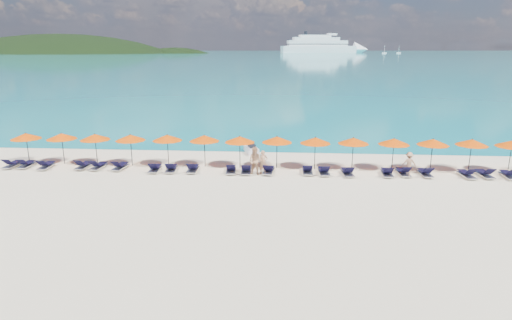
{
  "coord_description": "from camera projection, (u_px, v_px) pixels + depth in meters",
  "views": [
    {
      "loc": [
        1.89,
        -23.06,
        8.11
      ],
      "look_at": [
        0.0,
        3.0,
        1.2
      ],
      "focal_mm": 30.0,
      "sensor_mm": 36.0,
      "label": 1
    }
  ],
  "objects": [
    {
      "name": "lounger_0",
      "position": [
        13.0,
        164.0,
        29.75
      ],
      "size": [
        0.63,
        1.7,
        0.66
      ],
      "rotation": [
        0.0,
        0.0,
        -0.0
      ],
      "color": "silver",
      "rests_on": "ground"
    },
    {
      "name": "lounger_20",
      "position": [
        509.0,
        174.0,
        27.31
      ],
      "size": [
        0.69,
        1.72,
        0.66
      ],
      "rotation": [
        0.0,
        0.0,
        -0.04
      ],
      "color": "silver",
      "rests_on": "ground"
    },
    {
      "name": "umbrella_5",
      "position": [
        204.0,
        138.0,
        29.52
      ],
      "size": [
        2.1,
        2.1,
        2.28
      ],
      "color": "black",
      "rests_on": "ground"
    },
    {
      "name": "sea",
      "position": [
        287.0,
        53.0,
        660.81
      ],
      "size": [
        1600.0,
        1300.0,
        0.01
      ],
      "primitive_type": "cube",
      "color": "#1FA9B2",
      "rests_on": "ground"
    },
    {
      "name": "umbrella_0",
      "position": [
        26.0,
        136.0,
        30.22
      ],
      "size": [
        2.1,
        2.1,
        2.28
      ],
      "color": "black",
      "rests_on": "ground"
    },
    {
      "name": "lounger_9",
      "position": [
        231.0,
        169.0,
        28.44
      ],
      "size": [
        0.77,
        1.75,
        0.66
      ],
      "rotation": [
        0.0,
        0.0,
        0.09
      ],
      "color": "silver",
      "rests_on": "ground"
    },
    {
      "name": "lounger_3",
      "position": [
        83.0,
        165.0,
        29.45
      ],
      "size": [
        0.7,
        1.73,
        0.66
      ],
      "rotation": [
        0.0,
        0.0,
        -0.05
      ],
      "color": "silver",
      "rests_on": "ground"
    },
    {
      "name": "sailboat_far",
      "position": [
        399.0,
        53.0,
        575.37
      ],
      "size": [
        5.5,
        1.83,
        10.08
      ],
      "color": "white",
      "rests_on": "ground"
    },
    {
      "name": "headland_main",
      "position": [
        63.0,
        82.0,
        575.85
      ],
      "size": [
        374.0,
        242.0,
        126.5
      ],
      "color": "black",
      "rests_on": "ground"
    },
    {
      "name": "umbrella_13",
      "position": [
        512.0,
        144.0,
        27.86
      ],
      "size": [
        2.1,
        2.1,
        2.28
      ],
      "color": "black",
      "rests_on": "ground"
    },
    {
      "name": "umbrella_11",
      "position": [
        433.0,
        142.0,
        28.34
      ],
      "size": [
        2.1,
        2.1,
        2.28
      ],
      "color": "black",
      "rests_on": "ground"
    },
    {
      "name": "lounger_7",
      "position": [
        171.0,
        168.0,
        28.71
      ],
      "size": [
        0.78,
        1.75,
        0.66
      ],
      "rotation": [
        0.0,
        0.0,
        0.1
      ],
      "color": "silver",
      "rests_on": "ground"
    },
    {
      "name": "lounger_19",
      "position": [
        485.0,
        174.0,
        27.49
      ],
      "size": [
        0.73,
        1.74,
        0.66
      ],
      "rotation": [
        0.0,
        0.0,
        0.07
      ],
      "color": "silver",
      "rests_on": "ground"
    },
    {
      "name": "lounger_11",
      "position": [
        269.0,
        170.0,
        28.31
      ],
      "size": [
        0.79,
        1.75,
        0.66
      ],
      "rotation": [
        0.0,
        0.0,
        -0.1
      ],
      "color": "silver",
      "rests_on": "ground"
    },
    {
      "name": "beachgoer_c",
      "position": [
        409.0,
        163.0,
        28.16
      ],
      "size": [
        0.97,
        0.5,
        1.46
      ],
      "primitive_type": "imported",
      "rotation": [
        0.0,
        0.0,
        3.08
      ],
      "color": "tan",
      "rests_on": "ground"
    },
    {
      "name": "lounger_1",
      "position": [
        27.0,
        164.0,
        29.73
      ],
      "size": [
        0.74,
        1.74,
        0.66
      ],
      "rotation": [
        0.0,
        0.0,
        0.07
      ],
      "color": "silver",
      "rests_on": "ground"
    },
    {
      "name": "lounger_4",
      "position": [
        98.0,
        166.0,
        29.35
      ],
      "size": [
        0.76,
        1.75,
        0.66
      ],
      "rotation": [
        0.0,
        0.0,
        -0.08
      ],
      "color": "silver",
      "rests_on": "ground"
    },
    {
      "name": "umbrella_4",
      "position": [
        167.0,
        138.0,
        29.7
      ],
      "size": [
        2.1,
        2.1,
        2.28
      ],
      "color": "black",
      "rests_on": "ground"
    },
    {
      "name": "lounger_13",
      "position": [
        324.0,
        171.0,
        28.07
      ],
      "size": [
        0.74,
        1.74,
        0.66
      ],
      "rotation": [
        0.0,
        0.0,
        0.07
      ],
      "color": "silver",
      "rests_on": "ground"
    },
    {
      "name": "lounger_6",
      "position": [
        155.0,
        168.0,
        28.73
      ],
      "size": [
        0.73,
        1.74,
        0.66
      ],
      "rotation": [
        0.0,
        0.0,
        0.07
      ],
      "color": "silver",
      "rests_on": "ground"
    },
    {
      "name": "jetski",
      "position": [
        251.0,
        149.0,
        33.75
      ],
      "size": [
        1.41,
        2.29,
        0.77
      ],
      "rotation": [
        0.0,
        0.0,
        0.3
      ],
      "color": "silver",
      "rests_on": "ground"
    },
    {
      "name": "lounger_14",
      "position": [
        347.0,
        172.0,
        27.86
      ],
      "size": [
        0.74,
        1.74,
        0.66
      ],
      "rotation": [
        0.0,
        0.0,
        0.07
      ],
      "color": "silver",
      "rests_on": "ground"
    },
    {
      "name": "umbrella_2",
      "position": [
        95.0,
        137.0,
        29.94
      ],
      "size": [
        2.1,
        2.1,
        2.28
      ],
      "color": "black",
      "rests_on": "ground"
    },
    {
      "name": "lounger_15",
      "position": [
        387.0,
        172.0,
        27.78
      ],
      "size": [
        0.72,
        1.73,
        0.66
      ],
      "rotation": [
        0.0,
        0.0,
        -0.06
      ],
      "color": "silver",
      "rests_on": "ground"
    },
    {
      "name": "sailboat_near",
      "position": [
        384.0,
        53.0,
        560.79
      ],
      "size": [
        5.66,
        1.89,
        10.38
      ],
      "color": "white",
      "rests_on": "ground"
    },
    {
      "name": "umbrella_1",
      "position": [
        61.0,
        136.0,
        30.18
      ],
      "size": [
        2.1,
        2.1,
        2.28
      ],
      "color": "black",
      "rests_on": "ground"
    },
    {
      "name": "umbrella_8",
      "position": [
        315.0,
        140.0,
        28.84
      ],
      "size": [
        2.1,
        2.1,
        2.28
      ],
      "color": "black",
      "rests_on": "ground"
    },
    {
      "name": "lounger_17",
      "position": [
        425.0,
        172.0,
        27.73
      ],
      "size": [
        0.66,
        1.71,
        0.66
      ],
      "rotation": [
        0.0,
        0.0,
        0.02
      ],
      "color": "silver",
      "rests_on": "ground"
    },
    {
      "name": "cruise_ship",
      "position": [
        326.0,
        46.0,
        614.02
      ],
      "size": [
        129.76,
        47.46,
        35.74
      ],
      "rotation": [
        0.0,
        0.0,
        0.22
      ],
      "color": "white",
      "rests_on": "ground"
    },
    {
      "name": "umbrella_7",
      "position": [
        277.0,
        139.0,
        29.13
      ],
      "size": [
        2.1,
        2.1,
        2.28
      ],
      "color": "black",
      "rests_on": "ground"
    },
    {
      "name": "umbrella_3",
      "position": [
        130.0,
        138.0,
        29.73
      ],
      "size": [
        2.1,
        2.1,
        2.28
      ],
      "color": "black",
      "rests_on": "ground"
    },
    {
      "name": "umbrella_9",
      "position": [
        353.0,
        141.0,
        28.75
      ],
      "size": [
        2.1,
        2.1,
        2.28
      ],
      "color": "black",
      "rests_on": "ground"
    },
    {
      "name": "ground",
      "position": [
        252.0,
        194.0,
        24.44
      ],
      "size": [
        1400.0,
        1400.0,
        0.0
      ],
      "primitive_type": "plane",
      "color": "beige"
    },
    {
      "name": "umbrella_10",
      "position": [
        394.0,
        142.0,
        28.5
      ],
      "size": [
        2.1,
        2.1,
        2.28
      ],
      "color": "black",
      "rests_on": "ground"
    },
    {
      "name": "lounger_10",
      "position": [
        246.0,
        170.0,
        28.34
      ],
      "size": [
        0.69,
        1.72,
        0.66
      ],
      "rotation": [
        0.0,
        0.0,
        0.04
      ],
      "color": "silver",
      "rests_on": "ground"
    },
    {
      "name": "lounger_12",
      "position": [
        307.0,
        170.0,
        28.28
      ],
      "size": [
        0.66,
        1.71,
        0.66
      ],
      "rotation": [
        0.0,
        0.0,
        0.02
      ],
      "color": "silver",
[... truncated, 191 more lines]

